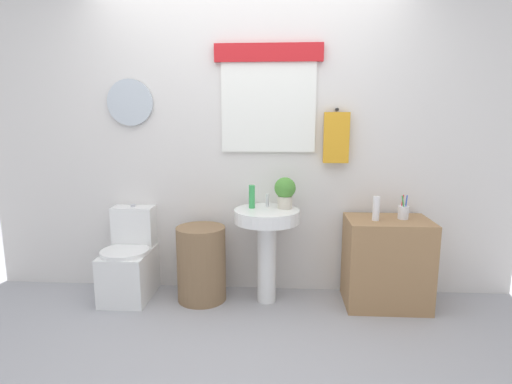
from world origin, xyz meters
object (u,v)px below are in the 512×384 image
at_px(laundry_hamper, 201,264).
at_px(lotion_bottle, 376,209).
at_px(soap_bottle, 252,197).
at_px(wooden_cabinet, 386,262).
at_px(potted_plant, 285,191).
at_px(toothbrush_cup, 403,212).
at_px(pedestal_sink, 267,233).
at_px(toilet, 130,263).

xyz_separation_m(laundry_hamper, lotion_bottle, (1.35, -0.04, 0.48)).
bearing_deg(soap_bottle, wooden_cabinet, -2.71).
bearing_deg(soap_bottle, potted_plant, 2.20).
bearing_deg(toothbrush_cup, laundry_hamper, -179.27).
relative_size(laundry_hamper, pedestal_sink, 0.80).
relative_size(pedestal_sink, soap_bottle, 4.13).
distance_m(wooden_cabinet, toothbrush_cup, 0.42).
height_order(toilet, pedestal_sink, pedestal_sink).
xyz_separation_m(wooden_cabinet, potted_plant, (-0.80, 0.06, 0.55)).
distance_m(toilet, soap_bottle, 1.15).
xyz_separation_m(lotion_bottle, toothbrush_cup, (0.22, 0.06, -0.04)).
xyz_separation_m(wooden_cabinet, soap_bottle, (-1.06, 0.05, 0.50)).
bearing_deg(toilet, laundry_hamper, -3.18).
bearing_deg(soap_bottle, pedestal_sink, -22.62).
distance_m(lotion_bottle, toothbrush_cup, 0.23).
bearing_deg(pedestal_sink, toilet, 178.30).
relative_size(wooden_cabinet, soap_bottle, 3.79).
distance_m(pedestal_sink, potted_plant, 0.36).
xyz_separation_m(laundry_hamper, wooden_cabinet, (1.46, 0.00, 0.04)).
bearing_deg(lotion_bottle, wooden_cabinet, 19.90).
distance_m(wooden_cabinet, lotion_bottle, 0.45).
relative_size(toilet, laundry_hamper, 1.23).
bearing_deg(wooden_cabinet, laundry_hamper, 180.00).
height_order(pedestal_sink, soap_bottle, soap_bottle).
bearing_deg(soap_bottle, lotion_bottle, -5.43).
relative_size(wooden_cabinet, lotion_bottle, 3.77).
xyz_separation_m(pedestal_sink, soap_bottle, (-0.12, 0.05, 0.28)).
bearing_deg(potted_plant, wooden_cabinet, -4.30).
height_order(toilet, wooden_cabinet, toilet).
height_order(toilet, potted_plant, potted_plant).
distance_m(laundry_hamper, wooden_cabinet, 1.46).
bearing_deg(potted_plant, toothbrush_cup, -2.52).
height_order(laundry_hamper, potted_plant, potted_plant).
distance_m(soap_bottle, lotion_bottle, 0.95).
bearing_deg(toilet, pedestal_sink, -1.70).
relative_size(wooden_cabinet, toothbrush_cup, 3.74).
bearing_deg(wooden_cabinet, lotion_bottle, -160.10).
xyz_separation_m(toilet, potted_plant, (1.27, 0.03, 0.61)).
bearing_deg(toothbrush_cup, pedestal_sink, -178.90).
relative_size(toilet, toothbrush_cup, 4.03).
xyz_separation_m(pedestal_sink, toothbrush_cup, (1.05, 0.02, 0.18)).
bearing_deg(laundry_hamper, potted_plant, 5.15).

